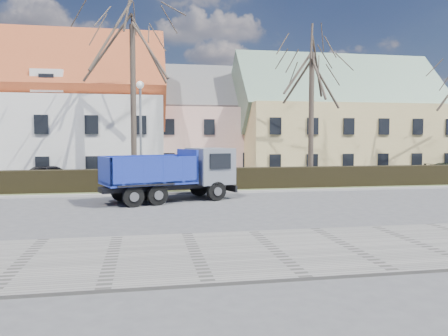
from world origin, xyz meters
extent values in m
plane|color=#454547|center=(0.00, 0.00, 0.00)|extent=(120.00, 120.00, 0.00)
cube|color=gray|center=(0.00, -8.50, 0.04)|extent=(80.00, 5.00, 0.08)
cube|color=#989490|center=(0.00, 4.60, 0.06)|extent=(80.00, 0.30, 0.12)
cube|color=#485630|center=(0.00, 6.20, 0.05)|extent=(80.00, 3.00, 0.10)
cube|color=black|center=(0.00, 6.00, 0.65)|extent=(60.00, 0.90, 1.30)
imported|color=black|center=(-7.33, 10.05, 0.74)|extent=(4.67, 3.30, 1.47)
camera|label=1|loc=(-1.34, -20.13, 3.22)|focal=35.00mm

